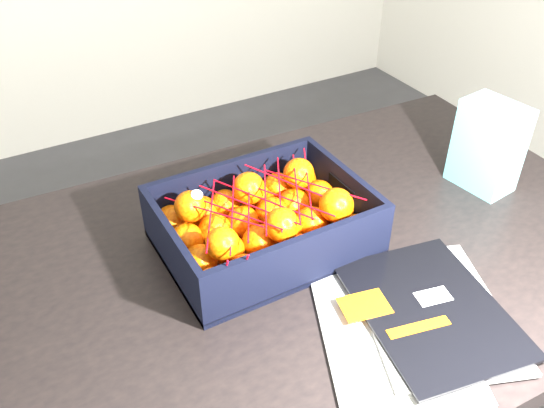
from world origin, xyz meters
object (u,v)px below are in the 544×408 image
magazine_stack (418,317)px  produce_crate (264,230)px  retail_carton (488,146)px  table (318,287)px

magazine_stack → produce_crate: produce_crate is taller
produce_crate → retail_carton: (0.48, -0.05, 0.06)m
table → retail_carton: (0.40, 0.01, 0.19)m
magazine_stack → retail_carton: size_ratio=2.09×
table → retail_carton: retail_carton is taller
magazine_stack → table: bearing=99.1°
table → produce_crate: bearing=145.5°
table → magazine_stack: 0.25m
magazine_stack → retail_carton: 0.44m
table → produce_crate: size_ratio=3.48×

